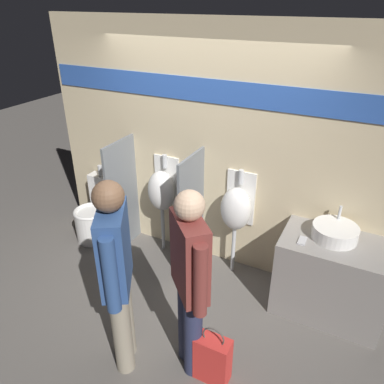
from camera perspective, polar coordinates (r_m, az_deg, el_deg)
name	(u,v)px	position (r m, az deg, el deg)	size (l,w,h in m)	color
ground_plane	(185,280)	(4.36, -1.04, -13.27)	(16.00, 16.00, 0.00)	#5B5651
display_wall	(210,150)	(4.11, 2.74, 6.34)	(4.07, 0.07, 2.70)	beige
sink_counter	(331,278)	(3.99, 20.36, -12.12)	(1.02, 0.62, 0.83)	gray
sink_basin	(335,232)	(3.77, 20.95, -5.73)	(0.42, 0.42, 0.27)	white
cell_phone	(302,241)	(3.66, 16.46, -7.11)	(0.07, 0.14, 0.01)	#B7B7BC
divider_near_counter	(123,196)	(4.61, -10.50, -0.61)	(0.03, 0.58, 1.41)	slate
divider_mid	(191,214)	(4.17, -0.10, -3.39)	(0.03, 0.58, 1.41)	slate
urinal_near_counter	(162,190)	(4.43, -4.59, 0.25)	(0.34, 0.29, 1.24)	silver
urinal_far	(236,208)	(4.07, 6.77, -2.51)	(0.34, 0.29, 1.24)	silver
toilet	(95,216)	(5.05, -14.61, -3.53)	(0.43, 0.59, 0.95)	white
person_in_vest	(117,273)	(3.00, -11.35, -11.97)	(0.39, 0.54, 1.75)	gray
person_with_lanyard	(190,279)	(2.94, -0.35, -13.08)	(0.45, 0.45, 1.69)	#282D4C
shopping_bag	(213,359)	(3.36, 3.16, -24.04)	(0.29, 0.16, 0.57)	red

